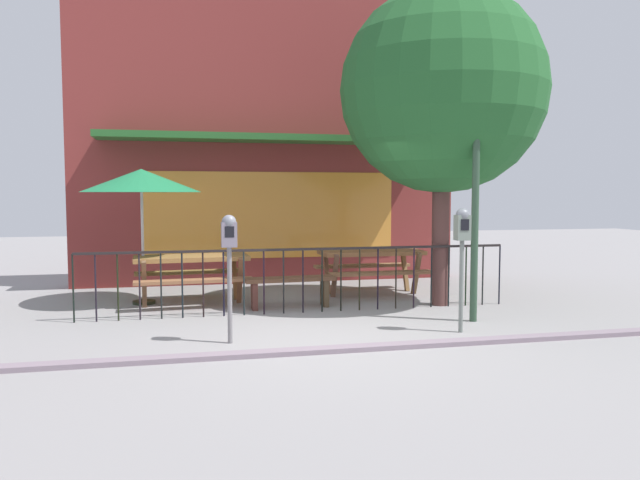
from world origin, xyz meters
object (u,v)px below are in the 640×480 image
Objects in this scene: picnic_table_left at (192,266)px; parking_meter_far at (229,244)px; patio_bench at (290,285)px; parking_meter_near at (462,237)px; patio_umbrella at (141,181)px; picnic_table_right at (371,260)px; street_lamp at (476,140)px; street_tree at (443,91)px.

picnic_table_left is 2.89m from parking_meter_far.
parking_meter_near reaches higher than patio_bench.
patio_umbrella is 5.12m from parking_meter_near.
picnic_table_left is 0.87× the size of patio_umbrella.
parking_meter_near is 1.04× the size of parking_meter_far.
parking_meter_near is (1.84, -2.15, 0.87)m from patio_bench.
picnic_table_right is 3.24m from street_lamp.
street_tree reaches higher than patio_umbrella.
patio_bench is at bearing -21.06° from patio_umbrella.
patio_bench is 3.52m from street_lamp.
street_tree reaches higher than parking_meter_far.
patio_umbrella is 4.95m from street_tree.
street_tree is at bearing -14.78° from picnic_table_left.
street_tree is at bearing -13.94° from patio_umbrella.
parking_meter_near is at bearing -49.42° from patio_bench.
parking_meter_far is (-2.71, -3.05, 0.57)m from picnic_table_right.
parking_meter_near reaches higher than picnic_table_left.
street_lamp is at bearing 51.30° from parking_meter_near.
street_lamp reaches higher than patio_bench.
patio_bench is 0.28× the size of street_tree.
picnic_table_right is 3.12m from street_tree.
picnic_table_left reaches higher than patio_bench.
picnic_table_left is 1.56m from patio_umbrella.
patio_bench is 3.85m from street_tree.
patio_bench is 0.89× the size of parking_meter_near.
picnic_table_right is at bearing 31.10° from patio_bench.
patio_umbrella is 5.18m from street_lamp.
patio_bench is at bearing 130.58° from parking_meter_near.
patio_umbrella is 3.25m from parking_meter_far.
picnic_table_left is 1.04× the size of picnic_table_right.
picnic_table_left is 4.44m from parking_meter_near.
parking_meter_near is (3.32, -2.88, 0.61)m from picnic_table_left.
picnic_table_right is 3.20m from parking_meter_near.
parking_meter_near is (0.21, -3.13, 0.61)m from picnic_table_right.
patio_umbrella is 1.42× the size of parking_meter_far.
street_lamp is (3.40, 0.51, 1.32)m from parking_meter_far.
patio_umbrella is at bearing 143.58° from parking_meter_near.
patio_umbrella is 0.57× the size of street_lamp.
street_tree is (2.37, -0.28, 3.01)m from patio_bench.
street_tree is at bearing -6.78° from patio_bench.
patio_umbrella is at bearing 170.40° from picnic_table_left.
parking_meter_far reaches higher than patio_bench.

